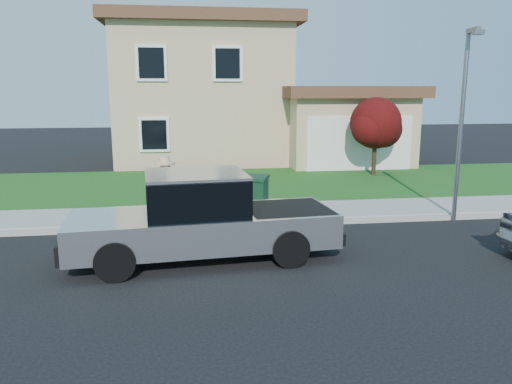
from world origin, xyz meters
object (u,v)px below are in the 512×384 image
at_px(trash_bin, 254,197).
at_px(street_lamp, 463,115).
at_px(woman, 166,199).
at_px(pickup_truck, 202,219).
at_px(ornamental_tree, 376,125).

relative_size(trash_bin, street_lamp, 0.23).
bearing_deg(street_lamp, woman, -173.05).
distance_m(pickup_truck, woman, 1.91).
xyz_separation_m(woman, street_lamp, (7.64, 0.41, 1.92)).
bearing_deg(trash_bin, ornamental_tree, 68.35).
bearing_deg(woman, pickup_truck, 112.50).
bearing_deg(street_lamp, pickup_truck, -158.69).
height_order(pickup_truck, street_lamp, street_lamp).
distance_m(pickup_truck, street_lamp, 7.44).
height_order(pickup_truck, woman, woman).
distance_m(ornamental_tree, trash_bin, 8.94).
distance_m(woman, trash_bin, 2.38).
height_order(woman, ornamental_tree, ornamental_tree).
bearing_deg(trash_bin, pickup_truck, -99.49).
xyz_separation_m(ornamental_tree, street_lamp, (-0.41, -7.04, 0.75)).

